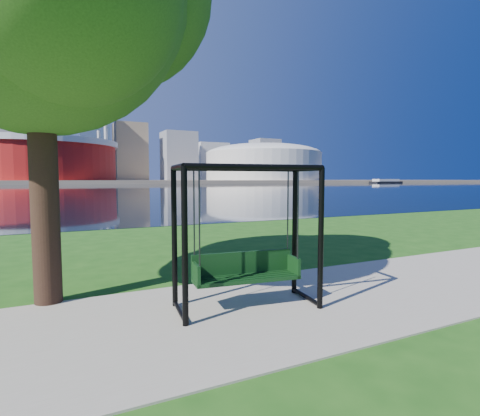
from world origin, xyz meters
TOP-DOWN VIEW (x-y plane):
  - ground at (0.00, 0.00)m, footprint 900.00×900.00m
  - path at (0.00, -0.50)m, footprint 120.00×4.00m
  - river at (0.00, 102.00)m, footprint 900.00×180.00m
  - far_bank at (0.00, 306.00)m, footprint 900.00×228.00m
  - stadium at (-10.00, 235.00)m, footprint 83.00×83.00m
  - arena at (135.00, 235.00)m, footprint 84.00×84.00m
  - skyline at (-4.27, 319.39)m, footprint 392.00×66.00m
  - swing at (0.10, -0.31)m, footprint 2.63×1.39m
  - barge at (207.95, 187.11)m, footprint 28.27×10.00m

SIDE VIEW (x-z plane):
  - ground at x=0.00m, z-range 0.00..0.00m
  - river at x=0.00m, z-range 0.00..0.02m
  - path at x=0.00m, z-range 0.00..0.03m
  - far_bank at x=0.00m, z-range 0.00..2.00m
  - swing at x=0.10m, z-range -0.04..2.54m
  - barge at x=207.95m, z-range -0.13..2.64m
  - stadium at x=-10.00m, z-range -1.77..30.23m
  - arena at x=135.00m, z-range 2.59..29.15m
  - skyline at x=-4.27m, z-range -12.36..84.14m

